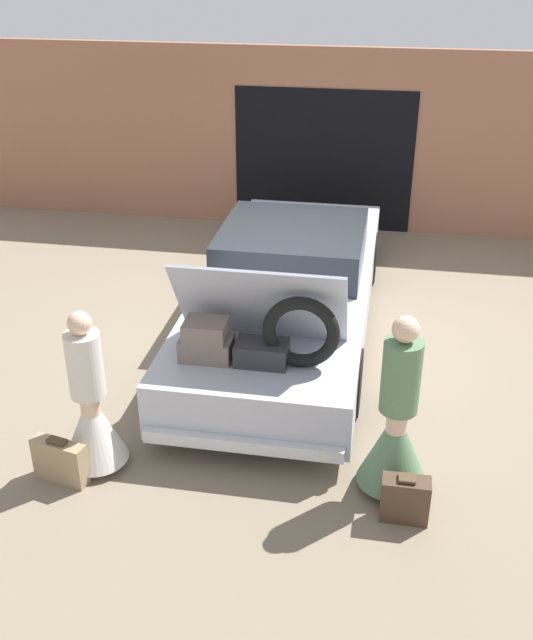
{
  "coord_description": "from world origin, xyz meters",
  "views": [
    {
      "loc": [
        1.15,
        -7.91,
        4.3
      ],
      "look_at": [
        0.0,
        -1.46,
        0.89
      ],
      "focal_mm": 42.0,
      "sensor_mm": 36.0,
      "label": 1
    }
  ],
  "objects_px": {
    "person_right": "(396,431)",
    "person_left": "(91,414)",
    "suitcase_beside_left_person": "(60,461)",
    "suitcase_beside_right_person": "(405,499)",
    "car": "(288,289)"
  },
  "relations": [
    {
      "from": "person_right",
      "to": "suitcase_beside_left_person",
      "type": "xyz_separation_m",
      "value": [
        -2.86,
        -0.41,
        -0.39
      ]
    },
    {
      "from": "car",
      "to": "suitcase_beside_left_person",
      "type": "relative_size",
      "value": 10.35
    },
    {
      "from": "suitcase_beside_right_person",
      "to": "person_right",
      "type": "bearing_deg",
      "value": 106.83
    },
    {
      "from": "car",
      "to": "person_right",
      "type": "relative_size",
      "value": 3.23
    },
    {
      "from": "suitcase_beside_left_person",
      "to": "suitcase_beside_right_person",
      "type": "bearing_deg",
      "value": 0.57
    },
    {
      "from": "person_right",
      "to": "person_left",
      "type": "bearing_deg",
      "value": 90.08
    },
    {
      "from": "car",
      "to": "suitcase_beside_left_person",
      "type": "bearing_deg",
      "value": -116.52
    },
    {
      "from": "person_left",
      "to": "suitcase_beside_right_person",
      "type": "bearing_deg",
      "value": 73.28
    },
    {
      "from": "car",
      "to": "person_left",
      "type": "relative_size",
      "value": 3.48
    },
    {
      "from": "car",
      "to": "person_right",
      "type": "bearing_deg",
      "value": -63.82
    },
    {
      "from": "person_left",
      "to": "suitcase_beside_left_person",
      "type": "height_order",
      "value": "person_left"
    },
    {
      "from": "person_left",
      "to": "suitcase_beside_left_person",
      "type": "relative_size",
      "value": 2.97
    },
    {
      "from": "car",
      "to": "suitcase_beside_left_person",
      "type": "xyz_separation_m",
      "value": [
        -1.54,
        -3.09,
        -0.36
      ]
    },
    {
      "from": "car",
      "to": "person_left",
      "type": "height_order",
      "value": "car"
    },
    {
      "from": "person_right",
      "to": "car",
      "type": "bearing_deg",
      "value": 23.02
    }
  ]
}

